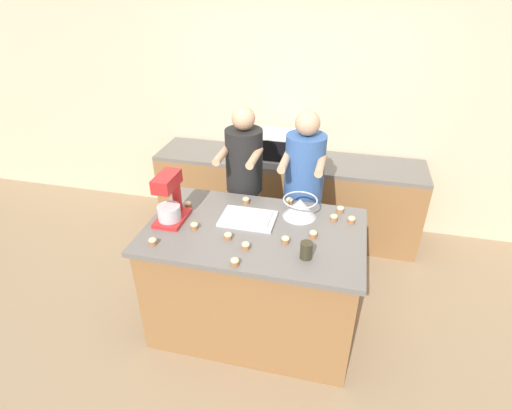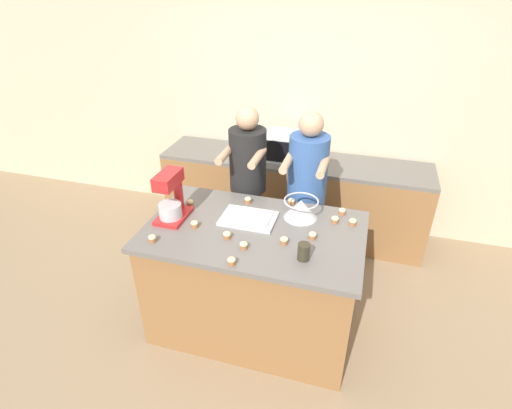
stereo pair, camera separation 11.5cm
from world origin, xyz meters
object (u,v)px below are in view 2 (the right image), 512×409
microwave_oven (290,146)px  cupcake_8 (313,235)px  drinking_glass (304,252)px  cupcake_4 (227,235)px  cupcake_6 (232,261)px  cupcake_5 (335,219)px  cupcake_11 (353,222)px  cupcake_10 (291,201)px  cupcake_2 (248,200)px  mixing_bowl (301,208)px  cupcake_7 (342,211)px  cupcake_9 (195,224)px  person_right (306,200)px  person_left (248,192)px  stand_mixer (171,199)px  cupcake_3 (190,203)px  baking_tray (248,218)px  cupcake_0 (152,238)px  cupcake_1 (284,240)px  cupcake_12 (243,245)px

microwave_oven → cupcake_8: microwave_oven is taller
drinking_glass → cupcake_4: 0.56m
cupcake_6 → microwave_oven: bearing=90.8°
cupcake_5 → cupcake_11: same height
cupcake_8 → cupcake_10: bearing=119.6°
drinking_glass → cupcake_11: drinking_glass is taller
drinking_glass → cupcake_2: (-0.56, 0.60, -0.03)m
cupcake_10 → mixing_bowl: bearing=-58.3°
cupcake_5 → cupcake_7: size_ratio=1.00×
cupcake_9 → cupcake_10: size_ratio=1.00×
microwave_oven → cupcake_2: (-0.11, -1.11, -0.04)m
cupcake_6 → person_right: bearing=75.4°
person_left → cupcake_11: (0.94, -0.42, 0.11)m
microwave_oven → cupcake_6: bearing=-89.2°
cupcake_5 → person_left: bearing=152.6°
person_left → drinking_glass: bearing=-54.1°
drinking_glass → cupcake_10: 0.71m
stand_mixer → mixing_bowl: 0.97m
cupcake_7 → cupcake_8: (-0.17, -0.39, 0.00)m
cupcake_11 → stand_mixer: bearing=-167.9°
person_left → cupcake_3: bearing=-123.7°
baking_tray → cupcake_5: (0.63, 0.15, 0.01)m
person_left → cupcake_3: size_ratio=29.73×
person_right → baking_tray: 0.67m
person_left → cupcake_11: 1.03m
cupcake_6 → cupcake_11: same height
cupcake_0 → cupcake_6: size_ratio=1.00×
cupcake_7 → baking_tray: bearing=-157.2°
baking_tray → person_left: bearing=107.8°
person_left → cupcake_9: (-0.17, -0.77, 0.11)m
drinking_glass → cupcake_3: (-0.99, 0.42, -0.03)m
drinking_glass → cupcake_0: 1.04m
cupcake_5 → cupcake_1: bearing=-129.6°
cupcake_7 → cupcake_10: bearing=174.5°
cupcake_10 → cupcake_12: size_ratio=1.00×
cupcake_5 → cupcake_12: bearing=-138.2°
mixing_bowl → cupcake_3: size_ratio=4.76×
mixing_bowl → stand_mixer: bearing=-163.1°
stand_mixer → cupcake_4: bearing=-16.0°
cupcake_0 → cupcake_11: size_ratio=1.00×
baking_tray → cupcake_1: 0.39m
stand_mixer → cupcake_1: bearing=-5.7°
cupcake_8 → cupcake_11: bearing=44.9°
person_right → cupcake_10: (-0.08, -0.25, 0.11)m
stand_mixer → mixing_bowl: bearing=16.9°
cupcake_0 → cupcake_1: size_ratio=1.00×
cupcake_4 → cupcake_8: same height
stand_mixer → mixing_bowl: size_ratio=1.46×
mixing_bowl → cupcake_11: (0.39, 0.00, -0.05)m
person_right → stand_mixer: size_ratio=4.30×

